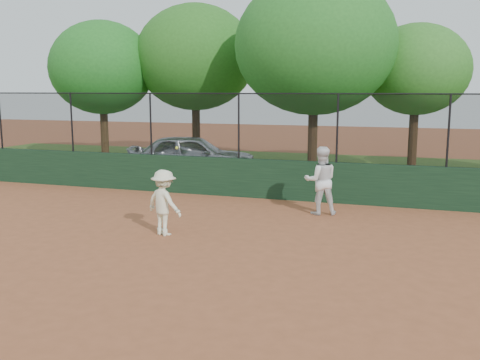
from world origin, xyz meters
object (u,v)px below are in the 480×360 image
(player_second, at_px, (321,181))
(tree_1, at_px, (195,58))
(tree_2, at_px, (315,45))
(player_main, at_px, (164,203))
(parked_car, at_px, (192,156))
(tree_0, at_px, (102,68))
(tree_3, at_px, (417,70))

(player_second, distance_m, tree_1, 11.69)
(tree_2, bearing_deg, player_main, -100.04)
(player_second, bearing_deg, tree_2, -96.81)
(tree_1, relative_size, tree_2, 0.94)
(parked_car, xyz_separation_m, tree_2, (4.31, 1.53, 4.09))
(tree_0, bearing_deg, tree_2, -6.92)
(player_second, distance_m, tree_3, 8.78)
(parked_car, bearing_deg, tree_1, 2.40)
(tree_1, xyz_separation_m, tree_2, (5.77, -2.36, 0.22))
(tree_2, bearing_deg, player_second, -77.23)
(parked_car, distance_m, tree_0, 7.04)
(tree_0, bearing_deg, player_main, -52.05)
(player_second, relative_size, tree_2, 0.24)
(tree_0, xyz_separation_m, tree_1, (4.04, 1.16, 0.44))
(player_main, relative_size, tree_1, 0.30)
(tree_1, bearing_deg, tree_0, -163.94)
(parked_car, relative_size, player_main, 2.32)
(parked_car, xyz_separation_m, player_second, (5.69, -4.56, 0.09))
(parked_car, distance_m, tree_2, 6.14)
(parked_car, distance_m, player_second, 7.29)
(player_second, relative_size, tree_3, 0.31)
(tree_2, xyz_separation_m, tree_3, (3.60, 1.81, -0.88))
(parked_car, height_order, tree_2, tree_2)
(tree_1, distance_m, tree_2, 6.24)
(parked_car, relative_size, tree_3, 0.83)
(player_main, xyz_separation_m, tree_0, (-8.17, 10.48, 3.50))
(player_main, distance_m, tree_3, 12.71)
(tree_1, bearing_deg, player_main, -70.47)
(tree_2, bearing_deg, parked_car, -160.50)
(parked_car, height_order, tree_3, tree_3)
(tree_0, distance_m, tree_1, 4.23)
(player_second, xyz_separation_m, tree_2, (-1.38, 6.08, 4.01))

